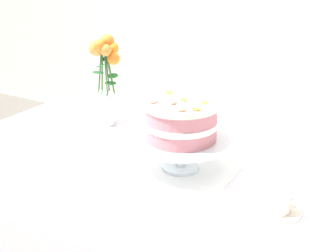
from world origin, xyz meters
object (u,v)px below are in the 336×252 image
Objects in this scene: cake_stand at (181,144)px; teacup at (276,203)px; flower_vase at (106,80)px; dining_table at (155,186)px; layer_cake at (181,120)px.

teacup is at bearing -15.62° from cake_stand.
dining_table is at bearing -29.82° from flower_vase.
dining_table is 10.48× the size of teacup.
cake_stand is 0.49m from flower_vase.
cake_stand is at bearing 118.91° from layer_cake.
dining_table is 0.27m from layer_cake.
flower_vase reaches higher than teacup.
flower_vase reaches higher than cake_stand.
layer_cake is at bearing -25.34° from flower_vase.
teacup is (0.33, -0.09, -0.13)m from layer_cake.
dining_table is 6.44× the size of layer_cake.
flower_vase reaches higher than layer_cake.
layer_cake is 0.36m from teacup.
layer_cake is at bearing -8.46° from dining_table.
layer_cake reaches higher than dining_table.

